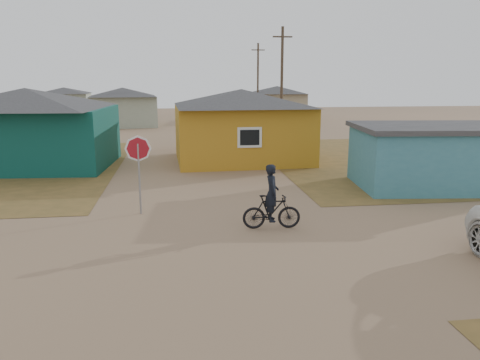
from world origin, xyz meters
The scene contains 12 objects.
ground centered at (0.00, 0.00, 0.00)m, with size 120.00×120.00×0.00m, color #8F6F52.
grass_ne centered at (14.00, 13.00, 0.01)m, with size 20.00×18.00×0.00m, color brown.
house_teal centered at (-8.50, 13.50, 2.05)m, with size 8.93×7.08×4.00m.
house_yellow centered at (2.50, 14.00, 2.00)m, with size 7.72×6.76×3.90m.
shed_turquoise centered at (9.50, 6.50, 1.31)m, with size 6.71×4.93×2.60m.
house_pale_west centered at (-6.00, 34.00, 1.86)m, with size 7.04×6.15×3.60m.
house_beige_east centered at (10.00, 40.00, 1.86)m, with size 6.95×6.05×3.60m.
house_pale_north centered at (-14.00, 46.00, 1.75)m, with size 6.28×5.81×3.40m.
utility_pole_near centered at (6.50, 22.00, 4.14)m, with size 1.40×0.20×8.00m.
utility_pole_far centered at (7.50, 38.00, 4.14)m, with size 1.40×0.20×8.00m.
stop_sign centered at (-2.27, 4.05, 1.94)m, with size 0.81×0.38×2.66m.
cyclist centered at (1.79, 1.91, 0.72)m, with size 1.79×0.66×1.99m.
Camera 1 is at (-0.94, -11.45, 4.50)m, focal length 35.00 mm.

